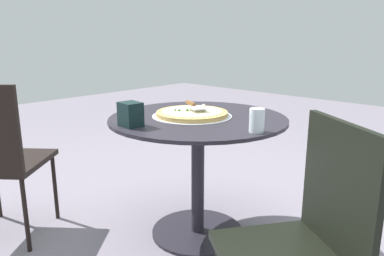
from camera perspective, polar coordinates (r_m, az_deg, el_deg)
The scene contains 7 objects.
ground_plane at distance 2.29m, azimuth 0.85°, elevation -15.67°, with size 10.00×10.00×0.00m, color gray.
patio_table at distance 2.09m, azimuth 0.91°, elevation -3.48°, with size 0.97×0.97×0.70m.
pizza_on_tray at distance 2.05m, azimuth 0.01°, elevation 2.20°, with size 0.44×0.44×0.05m.
pizza_server at distance 2.09m, azimuth 0.30°, elevation 3.47°, with size 0.21×0.13×0.02m.
drinking_cup at distance 1.73m, azimuth 9.87°, elevation 1.16°, with size 0.07×0.07×0.11m, color silver.
napkin_dispenser at distance 1.84m, azimuth -9.37°, elevation 2.07°, with size 0.11×0.09×0.12m, color black.
patio_chair_near at distance 1.31m, azimuth 16.87°, elevation -15.36°, with size 0.54×0.54×0.88m.
Camera 1 is at (-1.34, 1.48, 1.14)m, focal length 34.92 mm.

